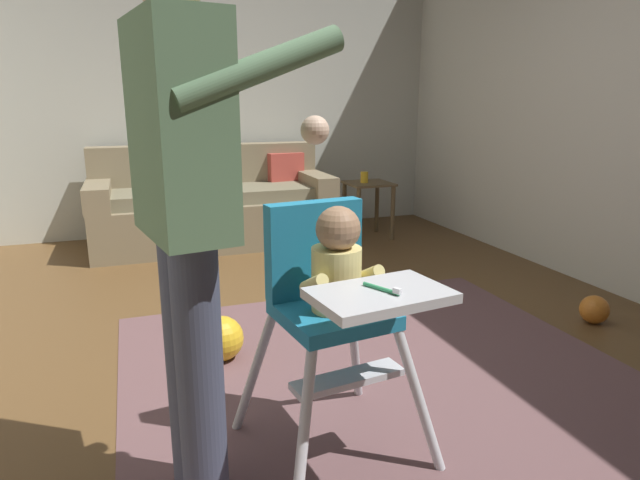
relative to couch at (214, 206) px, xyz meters
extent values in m
cube|color=brown|center=(0.17, -2.49, -0.38)|extent=(5.86, 7.55, 0.10)
cube|color=beige|center=(0.17, 0.52, 1.06)|extent=(5.06, 0.06, 2.79)
cube|color=beige|center=(2.33, -2.19, 1.06)|extent=(0.06, 6.55, 2.79)
cube|color=brown|center=(0.36, -2.85, -0.33)|extent=(2.34, 2.44, 0.01)
cube|color=#807155|center=(-0.01, -0.06, -0.13)|extent=(2.05, 0.84, 0.40)
cube|color=#807155|center=(-0.01, 0.27, 0.30)|extent=(2.05, 0.22, 0.46)
cube|color=#807155|center=(-0.94, -0.06, 0.17)|extent=(0.20, 0.84, 0.20)
cube|color=#807155|center=(0.93, -0.06, 0.17)|extent=(0.20, 0.84, 0.20)
cube|color=#756F55|center=(-0.45, -0.11, 0.12)|extent=(0.81, 0.60, 0.11)
cube|color=#756F55|center=(0.44, -0.11, 0.12)|extent=(0.81, 0.60, 0.11)
cube|color=#B24238|center=(0.72, 0.14, 0.27)|extent=(0.35, 0.15, 0.34)
cylinder|color=silver|center=(-0.24, -3.43, -0.08)|extent=(0.15, 0.18, 0.52)
cylinder|color=silver|center=(0.19, -3.37, -0.08)|extent=(0.18, 0.15, 0.52)
cylinder|color=silver|center=(-0.30, -2.99, -0.08)|extent=(0.18, 0.15, 0.52)
cylinder|color=silver|center=(0.14, -2.93, -0.08)|extent=(0.15, 0.18, 0.52)
cube|color=teal|center=(-0.05, -3.18, 0.20)|extent=(0.40, 0.40, 0.05)
cube|color=teal|center=(-0.07, -3.03, 0.40)|extent=(0.37, 0.12, 0.35)
cube|color=silver|center=(-0.02, -3.47, 0.36)|extent=(0.43, 0.31, 0.03)
cube|color=silver|center=(-0.04, -3.29, 0.00)|extent=(0.41, 0.15, 0.02)
cylinder|color=#E4D17C|center=(-0.05, -3.20, 0.33)|extent=(0.19, 0.19, 0.22)
sphere|color=#997051|center=(-0.05, -3.21, 0.51)|extent=(0.15, 0.15, 0.15)
cylinder|color=#E4D17C|center=(-0.15, -3.25, 0.35)|extent=(0.06, 0.15, 0.10)
cylinder|color=#E4D17C|center=(0.06, -3.22, 0.35)|extent=(0.06, 0.15, 0.10)
cylinder|color=#38A366|center=(-0.01, -3.47, 0.39)|extent=(0.07, 0.12, 0.01)
cube|color=white|center=(0.01, -3.52, 0.39)|extent=(0.02, 0.03, 0.02)
cylinder|color=#3D4257|center=(-0.53, -3.33, 0.11)|extent=(0.14, 0.14, 0.88)
cylinder|color=#3D4257|center=(-0.56, -3.21, 0.11)|extent=(0.14, 0.14, 0.88)
cube|color=#557653|center=(-0.54, -3.27, 0.84)|extent=(0.27, 0.43, 0.59)
cylinder|color=#557653|center=(-0.35, -3.42, 1.00)|extent=(0.48, 0.16, 0.23)
sphere|color=beige|center=(-0.19, -3.39, 0.84)|extent=(0.08, 0.08, 0.08)
cylinder|color=#557653|center=(-0.59, -3.04, 0.84)|extent=(0.07, 0.07, 0.54)
sphere|color=orange|center=(1.79, -2.59, -0.25)|extent=(0.16, 0.16, 0.16)
sphere|color=gold|center=(-0.32, -2.33, -0.22)|extent=(0.22, 0.22, 0.22)
cube|color=brown|center=(1.39, -0.29, 0.18)|extent=(0.40, 0.40, 0.02)
cylinder|color=brown|center=(1.22, -0.46, -0.08)|extent=(0.04, 0.04, 0.50)
cylinder|color=brown|center=(1.56, -0.46, -0.08)|extent=(0.04, 0.04, 0.50)
cylinder|color=brown|center=(1.22, -0.12, -0.08)|extent=(0.04, 0.04, 0.50)
cylinder|color=brown|center=(1.56, -0.12, -0.08)|extent=(0.04, 0.04, 0.50)
cylinder|color=gold|center=(1.34, -0.29, 0.24)|extent=(0.07, 0.07, 0.10)
cylinder|color=white|center=(0.23, 0.47, 1.50)|extent=(0.25, 0.03, 0.25)
cylinder|color=black|center=(0.23, 0.48, 1.50)|extent=(0.27, 0.02, 0.27)
camera|label=1|loc=(-0.68, -4.82, 0.92)|focal=30.43mm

